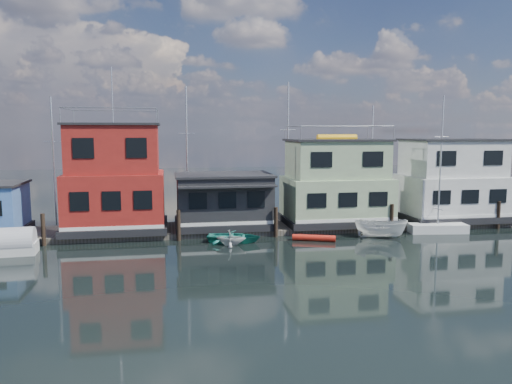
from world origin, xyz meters
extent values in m
plane|color=black|center=(0.00, 0.00, 0.00)|extent=(160.00, 160.00, 0.00)
cube|color=#595147|center=(0.00, 12.00, 0.20)|extent=(48.00, 5.00, 0.40)
cube|color=black|center=(-8.50, 12.00, 0.65)|extent=(7.40, 5.90, 0.50)
cube|color=maroon|center=(-8.50, 12.00, 2.77)|extent=(7.00, 5.50, 3.74)
cube|color=maroon|center=(-8.50, 12.00, 6.37)|extent=(6.30, 4.95, 3.46)
cube|color=black|center=(-8.50, 12.00, 8.18)|extent=(6.65, 5.23, 0.16)
cylinder|color=silver|center=(-8.50, 12.00, 10.26)|extent=(0.08, 0.08, 4.00)
cube|color=black|center=(-0.50, 12.00, 0.65)|extent=(7.40, 5.40, 0.50)
cube|color=black|center=(-0.50, 12.00, 2.60)|extent=(7.00, 5.00, 3.40)
cube|color=black|center=(-0.50, 12.00, 4.38)|extent=(7.30, 5.30, 0.16)
cube|color=black|center=(-0.50, 9.20, 3.79)|extent=(7.00, 1.20, 0.12)
cube|color=black|center=(8.50, 12.00, 0.65)|extent=(8.40, 5.90, 0.50)
cube|color=#98B285|center=(8.50, 12.00, 2.46)|extent=(8.00, 5.50, 3.12)
cube|color=#98B285|center=(8.50, 12.00, 5.46)|extent=(7.20, 4.95, 2.88)
cube|color=black|center=(8.50, 12.00, 6.98)|extent=(7.60, 5.23, 0.16)
cylinder|color=#FBAF12|center=(8.50, 12.00, 7.15)|extent=(3.20, 0.56, 0.56)
cube|color=black|center=(18.50, 12.00, 0.65)|extent=(8.40, 5.90, 0.50)
cube|color=silver|center=(18.50, 12.00, 2.46)|extent=(8.00, 5.50, 3.12)
cube|color=silver|center=(18.50, 12.00, 5.46)|extent=(7.20, 4.95, 2.88)
cube|color=black|center=(18.50, 12.00, 6.98)|extent=(7.60, 5.23, 0.16)
cylinder|color=#2D2116|center=(-13.00, 9.20, 1.10)|extent=(0.28, 0.28, 2.20)
cylinder|color=#2D2116|center=(-4.00, 9.20, 1.10)|extent=(0.28, 0.28, 2.20)
cylinder|color=#2D2116|center=(3.00, 9.20, 1.10)|extent=(0.28, 0.28, 2.20)
cylinder|color=#2D2116|center=(12.00, 9.20, 1.10)|extent=(0.28, 0.28, 2.20)
cylinder|color=#2D2116|center=(21.00, 9.20, 1.10)|extent=(0.28, 0.28, 2.20)
cylinder|color=silver|center=(-14.00, 18.00, 5.25)|extent=(0.16, 0.16, 10.50)
cylinder|color=silver|center=(-14.00, 18.00, 6.83)|extent=(1.40, 0.06, 0.06)
cylinder|color=silver|center=(-3.00, 18.00, 5.75)|extent=(0.16, 0.16, 11.50)
cylinder|color=silver|center=(-3.00, 18.00, 7.48)|extent=(1.40, 0.06, 0.06)
cylinder|color=silver|center=(6.00, 18.00, 6.00)|extent=(0.16, 0.16, 12.00)
cylinder|color=silver|center=(6.00, 18.00, 7.80)|extent=(1.40, 0.06, 0.06)
cylinder|color=silver|center=(14.00, 18.00, 5.00)|extent=(0.16, 0.16, 10.00)
cylinder|color=silver|center=(14.00, 18.00, 6.50)|extent=(1.40, 0.06, 0.06)
cylinder|color=silver|center=(21.00, 18.00, 5.50)|extent=(0.16, 0.16, 11.00)
cylinder|color=silver|center=(21.00, 18.00, 7.15)|extent=(1.40, 0.06, 0.06)
cylinder|color=red|center=(5.37, 7.46, 0.22)|extent=(2.98, 1.48, 0.44)
cube|color=silver|center=(15.48, 8.61, 0.34)|extent=(4.47, 1.99, 0.67)
cylinder|color=silver|center=(15.48, 8.61, 3.74)|extent=(0.12, 0.12, 6.14)
cube|color=silver|center=(15.48, 8.61, 1.82)|extent=(0.22, 1.34, 0.05)
imported|color=white|center=(10.40, 7.54, 0.72)|extent=(3.94, 2.94, 1.44)
imported|color=#238273|center=(-0.23, 8.01, 0.39)|extent=(4.31, 3.59, 0.77)
imported|color=silver|center=(-0.55, 7.17, 0.53)|extent=(2.45, 2.28, 1.06)
camera|label=1|loc=(-4.66, -25.71, 7.70)|focal=35.00mm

